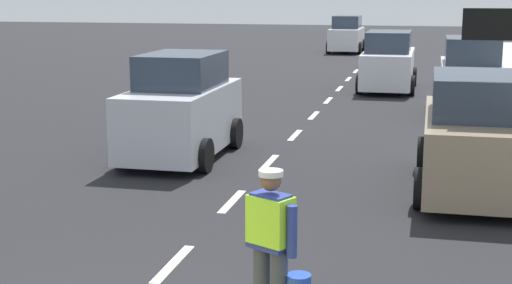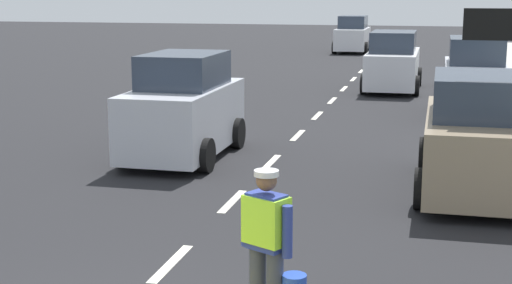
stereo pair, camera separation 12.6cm
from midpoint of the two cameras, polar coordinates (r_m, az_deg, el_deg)
ground_plane at (r=27.49m, az=6.24°, el=4.09°), size 96.00×96.00×0.00m
lane_center_line at (r=31.64m, az=7.16°, el=5.04°), size 0.14×46.40×0.01m
road_worker at (r=7.96m, az=0.82°, el=-7.33°), size 0.75×0.46×1.67m
lane_direction_sign at (r=12.63m, az=18.25°, el=5.94°), size 1.16×0.11×3.20m
car_oncoming_lead at (r=15.89m, az=-5.86°, el=2.42°), size 1.91×3.81×2.19m
car_outgoing_far at (r=27.07m, az=9.80°, el=5.91°), size 1.94×4.39×2.06m
car_parked_curbside at (r=13.65m, az=16.08°, el=0.33°), size 2.04×4.27×2.08m
car_oncoming_third at (r=43.13m, az=6.76°, el=7.99°), size 1.91×3.89×2.03m
car_parked_far at (r=21.78m, az=15.70°, el=4.51°), size 1.87×3.87×2.20m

